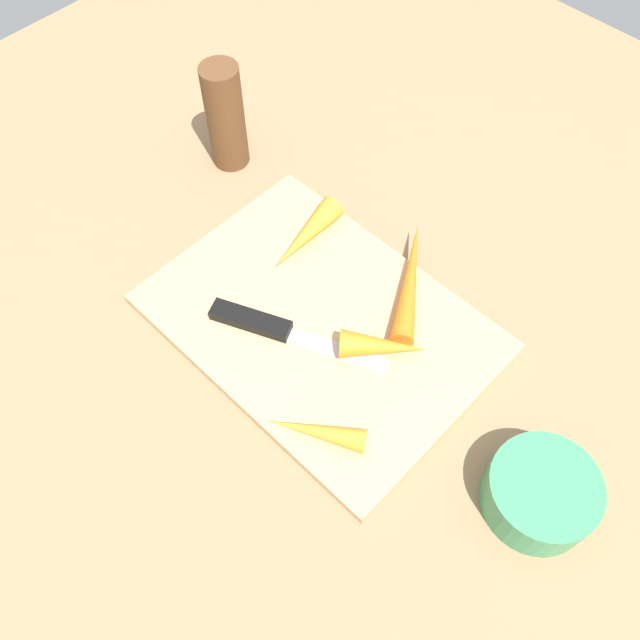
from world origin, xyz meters
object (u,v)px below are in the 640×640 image
(carrot_shortest, at_px, (383,346))
(carrot_longest, at_px, (410,280))
(cutting_board, at_px, (320,323))
(small_bowl, at_px, (539,495))
(pepper_grinder, at_px, (225,117))
(knife, at_px, (262,324))
(carrot_long, at_px, (306,235))
(carrot_short, at_px, (316,431))

(carrot_shortest, bearing_deg, carrot_longest, 72.88)
(cutting_board, distance_m, carrot_shortest, 0.08)
(carrot_shortest, distance_m, small_bowl, 0.21)
(cutting_board, height_order, small_bowl, small_bowl)
(small_bowl, xyz_separation_m, pepper_grinder, (-0.55, 0.11, 0.05))
(knife, xyz_separation_m, pepper_grinder, (-0.22, 0.15, 0.05))
(knife, relative_size, carrot_long, 1.74)
(knife, distance_m, carrot_short, 0.14)
(knife, xyz_separation_m, carrot_longest, (0.08, 0.15, 0.01))
(knife, distance_m, carrot_long, 0.12)
(carrot_longest, bearing_deg, pepper_grinder, 55.94)
(knife, bearing_deg, cutting_board, 28.28)
(pepper_grinder, bearing_deg, carrot_shortest, -14.68)
(cutting_board, height_order, carrot_shortest, carrot_shortest)
(small_bowl, bearing_deg, carrot_shortest, 175.28)
(carrot_short, xyz_separation_m, small_bowl, (0.19, 0.10, 0.00))
(knife, relative_size, carrot_shortest, 2.11)
(cutting_board, xyz_separation_m, carrot_long, (-0.09, 0.06, 0.02))
(carrot_longest, distance_m, carrot_long, 0.13)
(carrot_longest, distance_m, carrot_shortest, 0.09)
(carrot_longest, distance_m, pepper_grinder, 0.31)
(knife, xyz_separation_m, carrot_short, (0.13, -0.05, 0.01))
(knife, bearing_deg, carrot_shortest, 5.48)
(carrot_long, distance_m, carrot_short, 0.24)
(carrot_longest, xyz_separation_m, carrot_long, (-0.13, -0.04, 0.00))
(cutting_board, bearing_deg, carrot_shortest, 11.25)
(carrot_longest, bearing_deg, carrot_short, 160.46)
(cutting_board, relative_size, carrot_long, 3.28)
(carrot_long, bearing_deg, cutting_board, 45.14)
(cutting_board, xyz_separation_m, carrot_shortest, (0.08, 0.02, 0.02))
(knife, relative_size, carrot_longest, 1.18)
(carrot_short, relative_size, pepper_grinder, 0.70)
(carrot_short, bearing_deg, carrot_long, -74.22)
(carrot_long, distance_m, small_bowl, 0.38)
(carrot_longest, distance_m, small_bowl, 0.26)
(carrot_longest, height_order, carrot_short, carrot_longest)
(carrot_long, xyz_separation_m, carrot_shortest, (0.16, -0.05, 0.00))
(carrot_short, bearing_deg, pepper_grinder, -61.33)
(cutting_board, relative_size, pepper_grinder, 2.55)
(knife, bearing_deg, small_bowl, -15.49)
(carrot_longest, height_order, carrot_shortest, carrot_shortest)
(carrot_longest, bearing_deg, small_bowl, -146.74)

